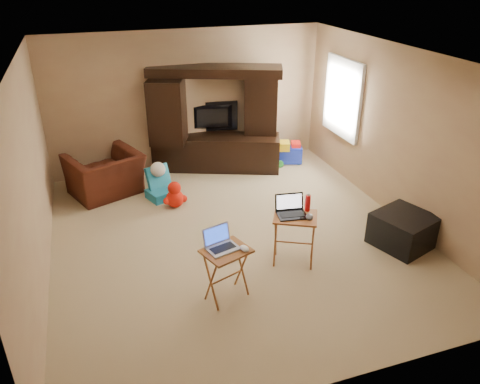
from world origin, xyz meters
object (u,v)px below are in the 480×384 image
object	(u,v)px
mouse_right	(309,217)
water_bottle	(308,203)
child_rocker	(160,184)
plush_toy	(175,194)
laptop_left	(223,240)
mouse_left	(244,248)
recliner	(105,174)
television	(212,118)
ottoman	(403,230)
tray_table_right	(294,240)
entertainment_center	(216,120)
laptop_right	(292,207)
push_toy	(286,152)
tray_table_left	(227,274)

from	to	relation	value
mouse_right	water_bottle	size ratio (longest dim) A/B	0.66
child_rocker	plush_toy	xyz separation A→B (m)	(0.17, -0.36, -0.05)
laptop_left	mouse_left	xyz separation A→B (m)	(0.22, -0.10, -0.09)
mouse_right	recliner	bearing A→B (deg)	127.63
television	ottoman	distance (m)	4.03
tray_table_right	mouse_right	distance (m)	0.41
entertainment_center	laptop_right	bearing A→B (deg)	-67.77
push_toy	laptop_right	distance (m)	3.39
mouse_left	laptop_left	bearing A→B (deg)	155.56
entertainment_center	laptop_right	size ratio (longest dim) A/B	6.42
push_toy	mouse_right	size ratio (longest dim) A/B	4.26
recliner	water_bottle	xyz separation A→B (m)	(2.33, -2.74, 0.44)
child_rocker	laptop_right	xyz separation A→B (m)	(1.27, -2.34, 0.55)
tray_table_right	laptop_left	xyz separation A→B (m)	(-1.05, -0.37, 0.43)
recliner	mouse_left	size ratio (longest dim) A/B	8.27
tray_table_right	laptop_right	world-z (taller)	laptop_right
mouse_right	ottoman	bearing A→B (deg)	1.43
ottoman	push_toy	bearing A→B (deg)	96.28
television	recliner	world-z (taller)	television
entertainment_center	laptop_left	xyz separation A→B (m)	(-0.96, -3.64, -0.18)
ottoman	tray_table_right	bearing A→B (deg)	177.03
recliner	plush_toy	bearing A→B (deg)	118.50
recliner	laptop_right	bearing A→B (deg)	104.85
child_rocker	mouse_right	bearing A→B (deg)	-81.06
child_rocker	tray_table_left	bearing A→B (deg)	-105.23
ottoman	tray_table_left	distance (m)	2.65
television	tray_table_left	xyz separation A→B (m)	(-0.93, -3.90, -0.59)
child_rocker	entertainment_center	bearing A→B (deg)	15.61
television	recliner	bearing A→B (deg)	28.14
entertainment_center	laptop_left	size ratio (longest dim) A/B	6.82
tray_table_right	laptop_left	world-z (taller)	laptop_left
plush_toy	laptop_left	world-z (taller)	laptop_left
child_rocker	mouse_left	world-z (taller)	mouse_left
tray_table_right	mouse_left	world-z (taller)	mouse_left
tray_table_left	water_bottle	world-z (taller)	water_bottle
tray_table_left	plush_toy	bearing A→B (deg)	72.90
child_rocker	plush_toy	bearing A→B (deg)	-86.58
recliner	entertainment_center	bearing A→B (deg)	170.71
water_bottle	ottoman	bearing A→B (deg)	-6.62
child_rocker	laptop_right	distance (m)	2.72
entertainment_center	child_rocker	bearing A→B (deg)	-121.82
laptop_left	push_toy	bearing A→B (deg)	40.77
ottoman	laptop_right	xyz separation A→B (m)	(-1.65, 0.10, 0.59)
plush_toy	mouse_right	distance (m)	2.52
laptop_right	tray_table_left	bearing A→B (deg)	-148.97
entertainment_center	television	size ratio (longest dim) A/B	2.41
plush_toy	tray_table_right	distance (m)	2.31
recliner	push_toy	xyz separation A→B (m)	(3.39, 0.28, -0.13)
laptop_left	water_bottle	bearing A→B (deg)	4.09
ottoman	laptop_right	distance (m)	1.75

